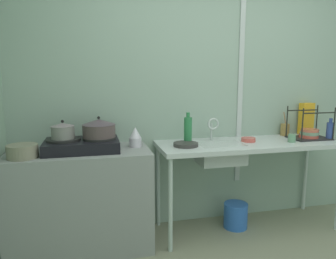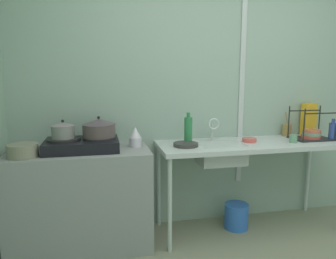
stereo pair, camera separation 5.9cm
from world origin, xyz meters
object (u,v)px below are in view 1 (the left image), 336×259
object	(u,v)px
sink_basin	(220,153)
small_bowl_on_drainboard	(248,140)
dish_rack	(309,134)
bucket_on_floor	(236,215)
cup_by_rack	(292,138)
cereal_box	(306,119)
bottle_by_sink	(188,130)
stove	(82,145)
faucet	(213,126)
pot_beside_stove	(22,151)
utensil_jar	(285,129)
bottle_by_rack	(330,130)
pot_on_left_burner	(63,131)
frying_pan	(186,144)
percolator	(135,137)
pot_on_right_burner	(99,128)

from	to	relation	value
sink_basin	small_bowl_on_drainboard	bearing A→B (deg)	7.18
dish_rack	bucket_on_floor	distance (m)	1.06
cup_by_rack	cereal_box	xyz separation A→B (m)	(0.38, 0.32, 0.12)
dish_rack	bucket_on_floor	xyz separation A→B (m)	(-0.73, 0.02, -0.77)
dish_rack	small_bowl_on_drainboard	world-z (taller)	dish_rack
cereal_box	bottle_by_sink	bearing A→B (deg)	178.74
stove	faucet	world-z (taller)	faucet
pot_beside_stove	utensil_jar	bearing A→B (deg)	8.34
faucet	bottle_by_rack	xyz separation A→B (m)	(1.11, -0.19, -0.06)
pot_on_left_burner	cup_by_rack	world-z (taller)	pot_on_left_burner
frying_pan	bottle_by_rack	xyz separation A→B (m)	(1.42, -0.03, 0.07)
faucet	cereal_box	xyz separation A→B (m)	(1.06, 0.10, 0.02)
stove	utensil_jar	size ratio (longest dim) A/B	2.44
bottle_by_rack	utensil_jar	xyz separation A→B (m)	(-0.29, 0.29, -0.03)
pot_on_left_burner	pot_beside_stove	bearing A→B (deg)	-154.34
bottle_by_sink	bucket_on_floor	bearing A→B (deg)	-4.43
pot_on_left_burner	utensil_jar	world-z (taller)	pot_on_left_burner
small_bowl_on_drainboard	bucket_on_floor	xyz separation A→B (m)	(-0.10, 0.00, -0.73)
stove	frying_pan	bearing A→B (deg)	-2.36
percolator	frying_pan	bearing A→B (deg)	-10.61
stove	dish_rack	world-z (taller)	dish_rack
pot_on_right_burner	cereal_box	distance (m)	2.11
small_bowl_on_drainboard	utensil_jar	world-z (taller)	utensil_jar
pot_on_left_burner	bucket_on_floor	distance (m)	1.76
pot_on_right_burner	pot_beside_stove	distance (m)	0.59
stove	pot_on_left_burner	xyz separation A→B (m)	(-0.14, 0.00, 0.12)
dish_rack	percolator	bearing A→B (deg)	178.67
pot_on_right_burner	faucet	bearing A→B (deg)	6.80
faucet	stove	bearing A→B (deg)	-174.00
pot_beside_stove	small_bowl_on_drainboard	distance (m)	1.91
frying_pan	bottle_by_sink	distance (m)	0.15
small_bowl_on_drainboard	bottle_by_sink	world-z (taller)	bottle_by_sink
sink_basin	bottle_by_rack	xyz separation A→B (m)	(1.09, -0.05, 0.17)
bottle_by_rack	dish_rack	bearing A→B (deg)	157.01
bucket_on_floor	sink_basin	bearing A→B (deg)	-168.71
small_bowl_on_drainboard	bucket_on_floor	world-z (taller)	small_bowl_on_drainboard
cup_by_rack	bucket_on_floor	xyz separation A→B (m)	(-0.47, 0.12, -0.75)
frying_pan	cup_by_rack	world-z (taller)	cup_by_rack
bottle_by_rack	frying_pan	bearing A→B (deg)	178.73
faucet	small_bowl_on_drainboard	bearing A→B (deg)	-17.83
bottle_by_sink	pot_on_left_burner	bearing A→B (deg)	-176.73
stove	bottle_by_rack	xyz separation A→B (m)	(2.29, -0.07, 0.04)
sink_basin	frying_pan	world-z (taller)	frying_pan
frying_pan	cup_by_rack	distance (m)	0.99
faucet	frying_pan	bearing A→B (deg)	-152.61
dish_rack	bucket_on_floor	size ratio (longest dim) A/B	1.51
percolator	faucet	xyz separation A→B (m)	(0.73, 0.08, 0.06)
pot_on_left_burner	bottle_by_sink	size ratio (longest dim) A/B	0.65
sink_basin	frying_pan	bearing A→B (deg)	-176.33
frying_pan	dish_rack	bearing A→B (deg)	1.86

